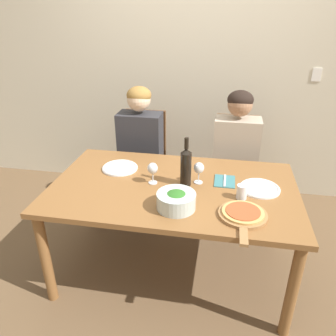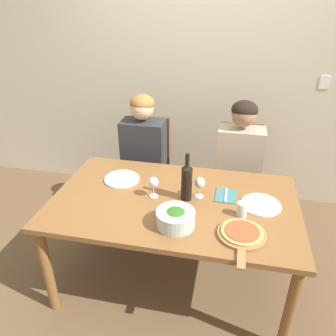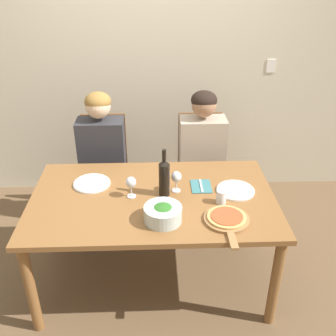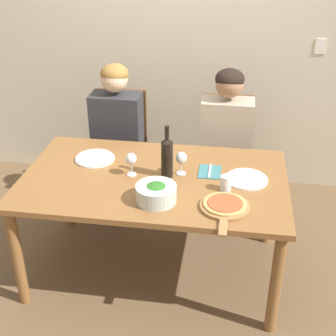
{
  "view_description": "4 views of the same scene",
  "coord_description": "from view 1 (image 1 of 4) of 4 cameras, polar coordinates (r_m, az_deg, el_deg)",
  "views": [
    {
      "loc": [
        0.31,
        -1.9,
        1.8
      ],
      "look_at": [
        -0.04,
        0.04,
        0.83
      ],
      "focal_mm": 35.0,
      "sensor_mm": 36.0,
      "label": 1
    },
    {
      "loc": [
        0.34,
        -1.81,
        1.95
      ],
      "look_at": [
        -0.06,
        0.08,
        0.92
      ],
      "focal_mm": 35.0,
      "sensor_mm": 36.0,
      "label": 2
    },
    {
      "loc": [
        0.02,
        -2.22,
        2.17
      ],
      "look_at": [
        0.1,
        0.07,
        0.9
      ],
      "focal_mm": 42.0,
      "sensor_mm": 36.0,
      "label": 3
    },
    {
      "loc": [
        0.47,
        -2.49,
        2.15
      ],
      "look_at": [
        0.08,
        0.06,
        0.76
      ],
      "focal_mm": 50.0,
      "sensor_mm": 36.0,
      "label": 4
    }
  ],
  "objects": [
    {
      "name": "fork_on_napkin",
      "position": [
        2.29,
        9.84,
        -2.27
      ],
      "size": [
        0.14,
        0.18,
        0.01
      ],
      "color": "#387075",
      "rests_on": "dining_table"
    },
    {
      "name": "pizza_on_board",
      "position": [
        1.94,
        12.91,
        -7.88
      ],
      "size": [
        0.28,
        0.42,
        0.04
      ],
      "color": "#9E7042",
      "rests_on": "dining_table"
    },
    {
      "name": "broccoli_bowl",
      "position": [
        1.95,
        1.44,
        -5.67
      ],
      "size": [
        0.23,
        0.23,
        0.11
      ],
      "color": "silver",
      "rests_on": "dining_table"
    },
    {
      "name": "person_man",
      "position": [
        2.84,
        11.74,
        3.42
      ],
      "size": [
        0.47,
        0.51,
        1.21
      ],
      "color": "#28282D",
      "rests_on": "ground"
    },
    {
      "name": "person_woman",
      "position": [
        2.93,
        -4.9,
        4.61
      ],
      "size": [
        0.47,
        0.51,
        1.21
      ],
      "color": "#28282D",
      "rests_on": "ground"
    },
    {
      "name": "water_tumbler",
      "position": [
        2.09,
        12.74,
        -4.09
      ],
      "size": [
        0.07,
        0.07,
        0.09
      ],
      "color": "silver",
      "rests_on": "dining_table"
    },
    {
      "name": "chair_right",
      "position": [
        3.04,
        11.34,
        0.31
      ],
      "size": [
        0.42,
        0.42,
        0.95
      ],
      "color": "brown",
      "rests_on": "ground"
    },
    {
      "name": "wine_glass_right",
      "position": [
        2.2,
        5.4,
        -0.16
      ],
      "size": [
        0.07,
        0.07,
        0.15
      ],
      "color": "silver",
      "rests_on": "dining_table"
    },
    {
      "name": "dinner_plate_left",
      "position": [
        2.45,
        -8.37,
        0.05
      ],
      "size": [
        0.26,
        0.26,
        0.02
      ],
      "color": "white",
      "rests_on": "dining_table"
    },
    {
      "name": "wine_glass_left",
      "position": [
        2.19,
        -2.7,
        -0.22
      ],
      "size": [
        0.07,
        0.07,
        0.15
      ],
      "color": "silver",
      "rests_on": "dining_table"
    },
    {
      "name": "back_wall",
      "position": [
        3.32,
        5.13,
        18.26
      ],
      "size": [
        10.0,
        0.06,
        2.7
      ],
      "color": "beige",
      "rests_on": "ground"
    },
    {
      "name": "dinner_plate_right",
      "position": [
        2.24,
        15.68,
        -3.39
      ],
      "size": [
        0.26,
        0.26,
        0.02
      ],
      "color": "white",
      "rests_on": "dining_table"
    },
    {
      "name": "wine_bottle",
      "position": [
        2.16,
        3.13,
        0.31
      ],
      "size": [
        0.07,
        0.07,
        0.34
      ],
      "color": "black",
      "rests_on": "dining_table"
    },
    {
      "name": "ground_plane",
      "position": [
        2.64,
        0.82,
        -16.9
      ],
      "size": [
        40.0,
        40.0,
        0.0
      ],
      "primitive_type": "plane",
      "color": "brown"
    },
    {
      "name": "dining_table",
      "position": [
        2.25,
        0.93,
        -4.86
      ],
      "size": [
        1.65,
        0.99,
        0.72
      ],
      "color": "brown",
      "rests_on": "ground"
    },
    {
      "name": "chair_left",
      "position": [
        3.12,
        -4.21,
        1.52
      ],
      "size": [
        0.42,
        0.42,
        0.95
      ],
      "color": "brown",
      "rests_on": "ground"
    }
  ]
}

